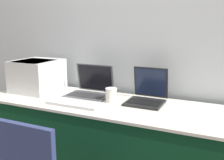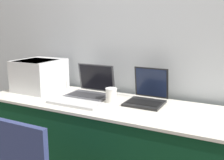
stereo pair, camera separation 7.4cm
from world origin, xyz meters
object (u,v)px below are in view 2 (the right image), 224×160
Objects in this scene: laptop_right at (147,95)px; external_keyboard at (75,103)px; printer at (39,74)px; laptop_left at (91,89)px; coffee_cup at (111,95)px.

external_keyboard is at bearing -148.66° from laptop_right.
external_keyboard is at bearing -21.85° from printer.
laptop_left is 1.18× the size of laptop_right.
printer is 1.34× the size of laptop_right.
printer is 0.54m from laptop_left.
laptop_left is at bearing 6.22° from printer.
coffee_cup is at bearing -154.61° from laptop_right.
coffee_cup is at bearing 37.17° from external_keyboard.
external_keyboard is (0.02, -0.28, -0.05)m from laptop_left.
laptop_left is 0.83× the size of external_keyboard.
laptop_right is 0.71× the size of external_keyboard.
laptop_right reaches higher than laptop_left.
coffee_cup is at bearing -3.30° from printer.
external_keyboard is (0.54, -0.22, -0.14)m from printer.
printer reaches higher than laptop_left.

